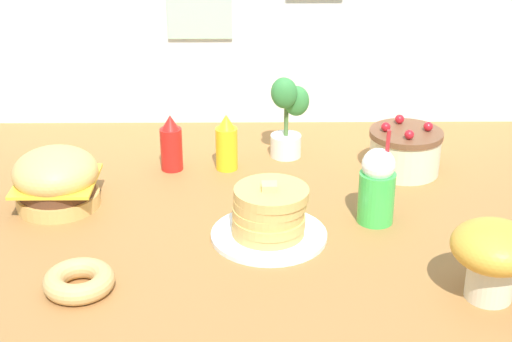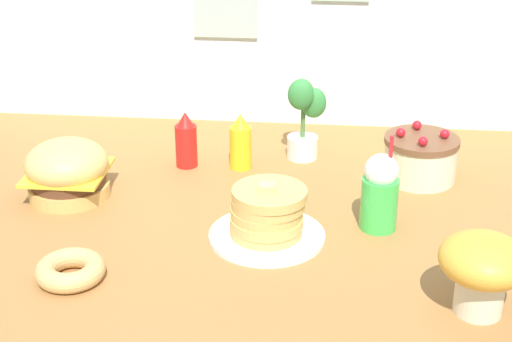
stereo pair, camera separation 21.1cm
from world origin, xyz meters
TOP-DOWN VIEW (x-y plane):
  - ground_plane at (0.00, 0.00)m, footprint 2.35×1.71m
  - back_wall at (-0.00, 0.85)m, footprint 2.35×0.04m
  - burger at (-0.56, 0.16)m, footprint 0.25×0.25m
  - pancake_stack at (0.06, -0.04)m, footprint 0.32×0.32m
  - layer_cake at (0.51, 0.39)m, footprint 0.23×0.23m
  - ketchup_bottle at (-0.25, 0.42)m, footprint 0.07×0.07m
  - mustard_bottle at (-0.07, 0.42)m, footprint 0.07×0.07m
  - cream_soda_cup at (0.36, 0.05)m, footprint 0.10×0.10m
  - donut_pink_glaze at (-0.41, -0.30)m, footprint 0.17×0.17m
  - potted_plant at (0.13, 0.52)m, footprint 0.13×0.12m
  - mushroom_stool at (0.58, -0.33)m, footprint 0.21×0.21m

SIDE VIEW (x-z plane):
  - ground_plane at x=0.00m, z-range -0.02..0.00m
  - donut_pink_glaze at x=-0.41m, z-range 0.00..0.05m
  - pancake_stack at x=0.06m, z-range -0.02..0.15m
  - layer_cake at x=0.51m, z-range -0.01..0.16m
  - burger at x=-0.56m, z-range 0.00..0.18m
  - ketchup_bottle at x=-0.25m, z-range -0.01..0.18m
  - mustard_bottle at x=-0.07m, z-range -0.01..0.18m
  - cream_soda_cup at x=0.36m, z-range -0.03..0.25m
  - mushroom_stool at x=0.58m, z-range 0.02..0.22m
  - potted_plant at x=0.13m, z-range 0.01..0.30m
  - back_wall at x=0.00m, z-range 0.01..0.82m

